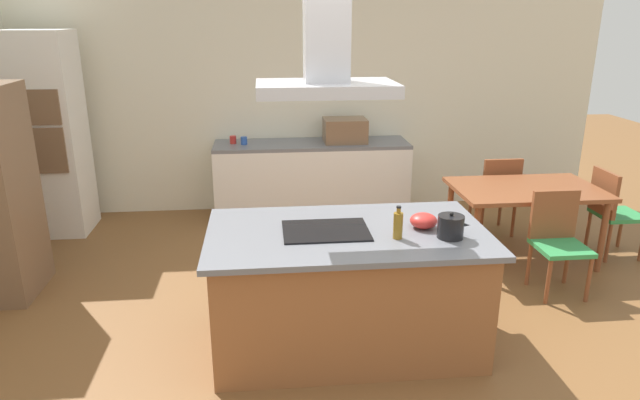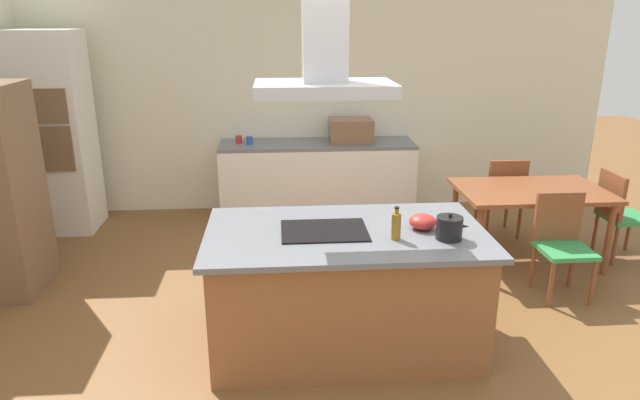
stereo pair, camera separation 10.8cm
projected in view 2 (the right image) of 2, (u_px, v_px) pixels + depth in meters
The scene contains 17 objects.
ground at pixel (327, 260), 5.64m from camera, with size 16.00×16.00×0.00m, color brown.
wall_back at pixel (315, 100), 6.88m from camera, with size 7.20×0.10×2.70m, color silver.
kitchen_island at pixel (345, 288), 4.08m from camera, with size 1.97×1.12×0.90m.
cooktop at pixel (324, 231), 3.93m from camera, with size 0.60×0.44×0.01m, color black.
tea_kettle at pixel (449, 228), 3.78m from camera, with size 0.23×0.18×0.18m.
olive_oil_bottle at pixel (396, 226), 3.77m from camera, with size 0.06×0.06×0.23m.
mixing_bowl at pixel (423, 221), 3.97m from camera, with size 0.19×0.19×0.11m, color red.
back_counter at pixel (317, 179), 6.81m from camera, with size 2.31×0.62×0.90m.
countertop_microwave at pixel (351, 131), 6.66m from camera, with size 0.50×0.38×0.28m, color brown.
coffee_mug_red at pixel (239, 139), 6.64m from camera, with size 0.08×0.08×0.09m, color red.
coffee_mug_blue at pixel (250, 140), 6.59m from camera, with size 0.08×0.08×0.09m, color #2D56B2.
wall_oven_stack at pixel (56, 134), 6.18m from camera, with size 0.70×0.66×2.20m.
dining_table at pixel (531, 197), 5.43m from camera, with size 1.40×0.90×0.75m.
chair_at_right_end at pixel (619, 210), 5.55m from camera, with size 0.42×0.42×0.89m.
chair_facing_back_wall at pixel (503, 192), 6.11m from camera, with size 0.42×0.42×0.89m.
chair_facing_island at pixel (562, 238), 4.85m from camera, with size 0.42×0.42×0.89m.
range_hood at pixel (325, 55), 3.56m from camera, with size 0.90×0.55×0.78m.
Camera 2 is at (-0.46, -3.65, 2.34)m, focal length 31.57 mm.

